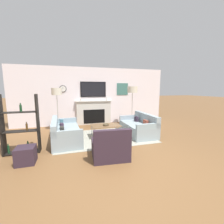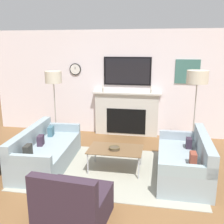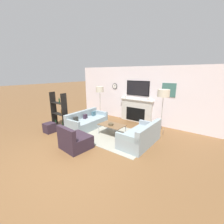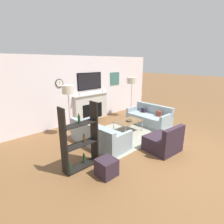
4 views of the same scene
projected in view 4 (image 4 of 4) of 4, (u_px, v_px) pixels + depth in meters
name	position (u px, v px, depth m)	size (l,w,h in m)	color
ground_plane	(182.00, 153.00, 4.88)	(60.00, 60.00, 0.00)	brown
fireplace_wall	(90.00, 92.00, 7.51)	(7.32, 0.28, 2.70)	white
area_rug	(127.00, 133.00, 6.30)	(3.27, 2.11, 0.01)	#9C9B8B
couch_left	(99.00, 136.00, 5.35)	(0.94, 1.93, 0.73)	#91A2A8
couch_right	(149.00, 118.00, 7.10)	(0.87, 1.72, 0.77)	#91A2A8
armchair	(164.00, 142.00, 4.97)	(0.93, 0.89, 0.79)	#31232F
coffee_table	(128.00, 122.00, 6.25)	(1.00, 0.63, 0.43)	brown
decorative_bowl	(129.00, 120.00, 6.19)	(0.21, 0.21, 0.06)	#4B3F2E
floor_lamp_left	(68.00, 90.00, 5.66)	(0.38, 0.38, 1.74)	#9E998E
floor_lamp_right	(132.00, 81.00, 7.74)	(0.45, 0.45, 1.81)	#9E998E
shelf_unit	(80.00, 140.00, 4.06)	(0.88, 0.28, 1.57)	black
ottoman	(107.00, 167.00, 3.90)	(0.40, 0.40, 0.40)	#31232F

